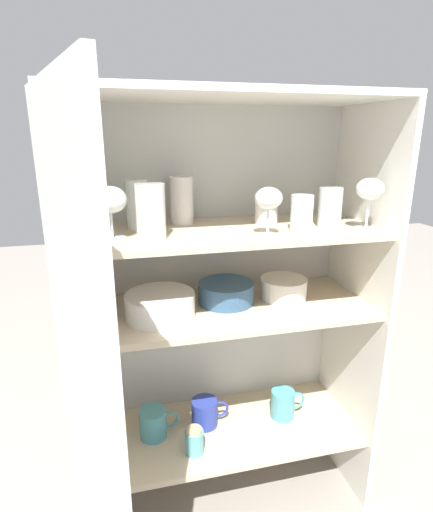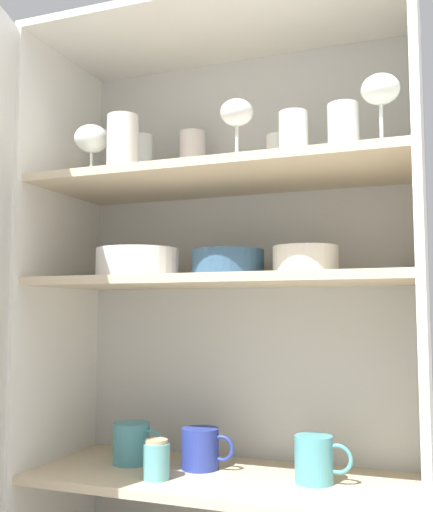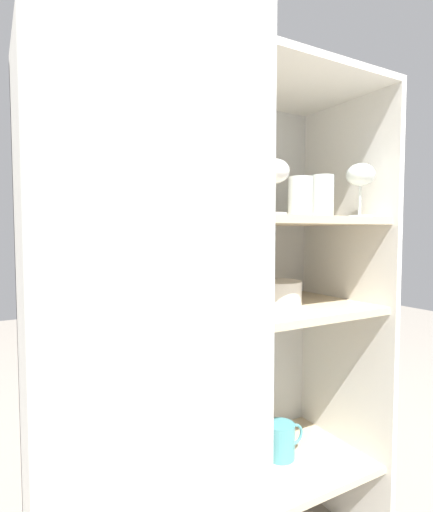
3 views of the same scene
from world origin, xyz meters
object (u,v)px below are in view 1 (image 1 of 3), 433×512
(serving_bowl_small, at_px, (283,287))
(coffee_mug_primary, at_px, (283,404))
(plate_stack_white, at_px, (160,305))
(mixing_bowl_large, at_px, (226,292))
(storage_jar, at_px, (194,441))

(serving_bowl_small, xyz_separation_m, coffee_mug_primary, (0.02, -0.01, -0.44))
(coffee_mug_primary, bearing_deg, serving_bowl_small, 145.33)
(plate_stack_white, height_order, serving_bowl_small, plate_stack_white)
(mixing_bowl_large, relative_size, serving_bowl_small, 1.17)
(mixing_bowl_large, relative_size, coffee_mug_primary, 1.38)
(plate_stack_white, distance_m, serving_bowl_small, 0.41)
(coffee_mug_primary, bearing_deg, plate_stack_white, -175.19)
(mixing_bowl_large, distance_m, coffee_mug_primary, 0.49)
(mixing_bowl_large, height_order, coffee_mug_primary, mixing_bowl_large)
(coffee_mug_primary, bearing_deg, mixing_bowl_large, 174.49)
(mixing_bowl_large, bearing_deg, serving_bowl_small, -2.41)
(plate_stack_white, relative_size, coffee_mug_primary, 1.61)
(serving_bowl_small, height_order, storage_jar, serving_bowl_small)
(storage_jar, bearing_deg, serving_bowl_small, 18.19)
(mixing_bowl_large, bearing_deg, storage_jar, -138.91)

